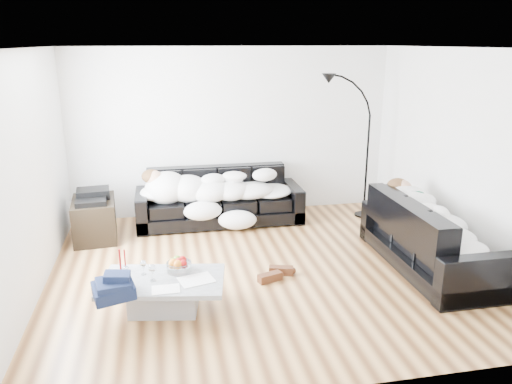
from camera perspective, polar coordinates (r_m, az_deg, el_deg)
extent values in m
plane|color=brown|center=(6.15, 0.55, -8.86)|extent=(5.00, 5.00, 0.00)
cube|color=silver|center=(7.88, -2.76, 6.83)|extent=(5.00, 0.02, 2.60)
cube|color=silver|center=(5.76, -24.58, 1.57)|extent=(0.02, 4.50, 2.60)
cube|color=silver|center=(6.67, 22.18, 3.76)|extent=(0.02, 4.50, 2.60)
plane|color=white|center=(5.54, 0.62, 16.16)|extent=(5.00, 5.00, 0.00)
cube|color=black|center=(7.58, -4.20, -0.55)|extent=(2.48, 0.86, 0.81)
cube|color=black|center=(6.41, 19.28, -4.61)|extent=(0.90, 2.10, 0.85)
ellipsoid|color=#0B5032|center=(6.82, 16.39, -0.44)|extent=(0.42, 0.38, 0.20)
cube|color=#939699|center=(5.29, -10.51, -11.49)|extent=(1.33, 0.92, 0.36)
cylinder|color=white|center=(5.32, -8.80, -8.14)|extent=(0.29, 0.29, 0.16)
cylinder|color=white|center=(5.31, -12.76, -8.42)|extent=(0.07, 0.07, 0.15)
cylinder|color=white|center=(5.20, -14.59, -9.06)|extent=(0.07, 0.07, 0.16)
cylinder|color=white|center=(5.16, -11.73, -9.03)|extent=(0.09, 0.09, 0.18)
cylinder|color=maroon|center=(5.37, -15.27, -7.66)|extent=(0.06, 0.06, 0.27)
cylinder|color=maroon|center=(5.45, -14.75, -7.52)|extent=(0.05, 0.05, 0.22)
cube|color=silver|center=(5.14, -6.83, -9.90)|extent=(0.39, 0.34, 0.01)
cube|color=silver|center=(5.00, -10.28, -10.85)|extent=(0.27, 0.19, 0.01)
cube|color=black|center=(7.34, -17.96, -2.97)|extent=(0.63, 0.86, 0.57)
cube|color=black|center=(7.23, -18.21, -0.38)|extent=(0.47, 0.38, 0.13)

